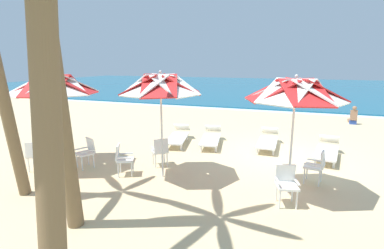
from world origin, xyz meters
name	(u,v)px	position (x,y,z in m)	size (l,w,h in m)	color
ground_plane	(283,158)	(0.00, 0.00, 0.00)	(80.00, 80.00, 0.00)	beige
sea	(294,87)	(0.00, 27.44, 0.05)	(80.00, 36.00, 0.10)	#19607F
surf_foam	(290,112)	(0.00, 9.14, 0.01)	(80.00, 0.70, 0.01)	white
beach_umbrella_0	(295,91)	(0.24, -2.62, 2.41)	(2.24, 2.24, 2.78)	silver
plastic_chair_0	(317,165)	(0.88, -1.83, 0.50)	(0.55, 0.52, 0.87)	white
plastic_chair_1	(286,182)	(0.19, -3.21, 0.50)	(0.55, 0.57, 0.87)	white
beach_umbrella_1	(161,86)	(-3.00, -2.74, 2.46)	(2.17, 2.17, 2.84)	silver
plastic_chair_2	(160,150)	(-3.40, -2.03, 0.50)	(0.63, 0.63, 0.87)	white
plastic_chair_3	(123,158)	(-4.06, -3.00, 0.50)	(0.61, 0.59, 0.87)	white
beach_umbrella_2	(54,85)	(-6.18, -3.04, 2.40)	(2.43, 2.43, 2.79)	silver
plastic_chair_4	(36,154)	(-6.56, -3.57, 0.50)	(0.60, 0.62, 0.87)	white
plastic_chair_5	(55,154)	(-6.03, -3.41, 0.50)	(0.62, 0.61, 0.87)	white
plastic_chair_6	(87,151)	(-5.38, -2.86, 0.50)	(0.59, 0.61, 0.87)	white
sun_lounger_0	(327,150)	(1.32, 0.43, 0.28)	(0.94, 2.21, 0.62)	white
sun_lounger_1	(268,140)	(-0.58, 1.02, 0.28)	(0.66, 2.15, 0.62)	white
sun_lounger_2	(211,137)	(-2.63, 0.66, 0.28)	(1.01, 2.22, 0.62)	white
sun_lounger_3	(178,136)	(-3.86, 0.44, 0.28)	(1.06, 2.23, 0.62)	white
palm_tree_1	(47,9)	(-3.51, -5.64, 3.86)	(3.21, 3.27, 6.17)	brown
palm_tree_2	(41,52)	(-2.03, -7.23, 3.14)	(2.69, 3.05, 4.79)	brown
beachgoer_seated	(353,118)	(3.03, 6.74, 0.29)	(0.30, 0.93, 0.92)	#2D4CA5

